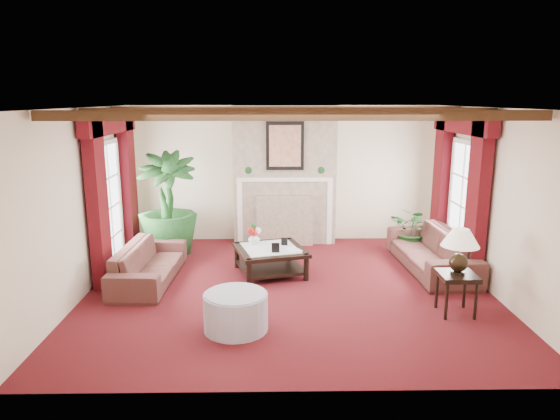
{
  "coord_description": "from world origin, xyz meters",
  "views": [
    {
      "loc": [
        -0.25,
        -7.16,
        2.83
      ],
      "look_at": [
        -0.13,
        0.4,
        1.13
      ],
      "focal_mm": 32.0,
      "sensor_mm": 36.0,
      "label": 1
    }
  ],
  "objects_px": {
    "potted_palm": "(168,226)",
    "ottoman": "(236,312)",
    "side_table": "(456,294)",
    "sofa_left": "(149,257)",
    "coffee_table": "(270,261)",
    "sofa_right": "(432,244)"
  },
  "relations": [
    {
      "from": "sofa_left",
      "to": "coffee_table",
      "type": "bearing_deg",
      "value": -78.87
    },
    {
      "from": "sofa_left",
      "to": "potted_palm",
      "type": "distance_m",
      "value": 1.39
    },
    {
      "from": "sofa_left",
      "to": "coffee_table",
      "type": "xyz_separation_m",
      "value": [
        1.91,
        0.3,
        -0.17
      ]
    },
    {
      "from": "potted_palm",
      "to": "side_table",
      "type": "bearing_deg",
      "value": -31.67
    },
    {
      "from": "sofa_left",
      "to": "side_table",
      "type": "relative_size",
      "value": 3.57
    },
    {
      "from": "coffee_table",
      "to": "sofa_right",
      "type": "bearing_deg",
      "value": -11.49
    },
    {
      "from": "ottoman",
      "to": "coffee_table",
      "type": "bearing_deg",
      "value": 78.18
    },
    {
      "from": "coffee_table",
      "to": "sofa_left",
      "type": "bearing_deg",
      "value": 173.44
    },
    {
      "from": "sofa_left",
      "to": "potted_palm",
      "type": "xyz_separation_m",
      "value": [
        0.04,
        1.38,
        0.14
      ]
    },
    {
      "from": "sofa_left",
      "to": "coffee_table",
      "type": "height_order",
      "value": "sofa_left"
    },
    {
      "from": "potted_palm",
      "to": "ottoman",
      "type": "relative_size",
      "value": 2.55
    },
    {
      "from": "potted_palm",
      "to": "side_table",
      "type": "relative_size",
      "value": 3.62
    },
    {
      "from": "sofa_right",
      "to": "side_table",
      "type": "relative_size",
      "value": 4.08
    },
    {
      "from": "potted_palm",
      "to": "side_table",
      "type": "distance_m",
      "value": 5.13
    },
    {
      "from": "potted_palm",
      "to": "coffee_table",
      "type": "xyz_separation_m",
      "value": [
        1.88,
        -1.09,
        -0.31
      ]
    },
    {
      "from": "coffee_table",
      "to": "side_table",
      "type": "bearing_deg",
      "value": -48.21
    },
    {
      "from": "sofa_left",
      "to": "sofa_right",
      "type": "distance_m",
      "value": 4.66
    },
    {
      "from": "potted_palm",
      "to": "coffee_table",
      "type": "bearing_deg",
      "value": -30.1
    },
    {
      "from": "sofa_right",
      "to": "potted_palm",
      "type": "distance_m",
      "value": 4.68
    },
    {
      "from": "side_table",
      "to": "sofa_left",
      "type": "bearing_deg",
      "value": 163.45
    },
    {
      "from": "sofa_left",
      "to": "coffee_table",
      "type": "distance_m",
      "value": 1.94
    },
    {
      "from": "coffee_table",
      "to": "potted_palm",
      "type": "bearing_deg",
      "value": 134.51
    }
  ]
}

